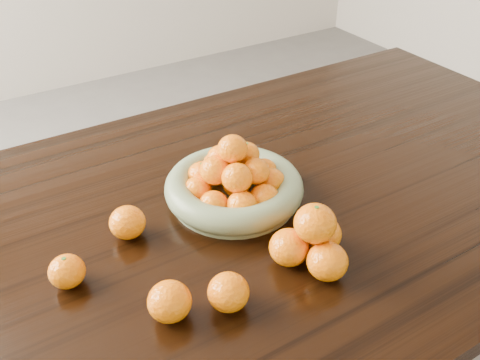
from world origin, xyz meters
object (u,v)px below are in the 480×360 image
dining_table (226,243)px  loose_orange_0 (67,271)px  fruit_bowl (234,184)px  orange_pyramid (313,241)px

dining_table → loose_orange_0: size_ratio=31.32×
fruit_bowl → loose_orange_0: fruit_bowl is taller
dining_table → orange_pyramid: (0.06, -0.22, 0.14)m
orange_pyramid → loose_orange_0: size_ratio=2.31×
loose_orange_0 → dining_table: bearing=6.5°
dining_table → loose_orange_0: (-0.34, -0.04, 0.12)m
orange_pyramid → loose_orange_0: orange_pyramid is taller
dining_table → fruit_bowl: fruit_bowl is taller
fruit_bowl → orange_pyramid: bearing=-84.8°
dining_table → orange_pyramid: size_ratio=13.54×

